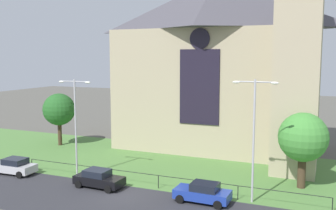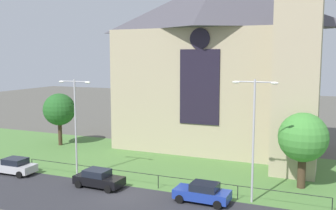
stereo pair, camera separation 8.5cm
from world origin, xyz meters
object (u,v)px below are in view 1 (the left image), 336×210
tree_left_far (59,110)px  streetlamp_near (75,116)px  parked_car_black (99,179)px  parked_car_blue (203,193)px  tree_right_near (303,138)px  church_building (220,62)px  parked_car_silver (14,166)px  streetlamp_far (254,126)px

tree_left_far → streetlamp_near: bearing=-45.7°
parked_car_black → parked_car_blue: 9.11m
tree_left_far → tree_right_near: tree_left_far is taller
streetlamp_near → parked_car_black: bearing=-25.4°
streetlamp_near → church_building: bearing=61.4°
parked_car_blue → parked_car_silver: bearing=1.0°
streetlamp_far → parked_car_blue: size_ratio=2.20×
church_building → parked_car_silver: 25.03m
tree_left_far → parked_car_blue: tree_left_far is taller
church_building → parked_car_blue: bearing=-78.5°
streetlamp_far → parked_car_silver: bearing=-176.2°
tree_left_far → parked_car_blue: 25.20m
parked_car_blue → streetlamp_far: bearing=-156.3°
tree_right_near → streetlamp_far: bearing=-123.2°
tree_right_near → streetlamp_near: (-19.08, -4.89, 1.35)m
tree_left_far → tree_right_near: size_ratio=1.01×
tree_right_near → streetlamp_far: (-3.19, -4.89, 1.55)m
tree_left_far → parked_car_blue: (22.16, -11.40, -3.70)m
streetlamp_near → parked_car_blue: (12.46, -1.44, -4.88)m
tree_left_far → parked_car_blue: bearing=-27.2°
tree_right_near → parked_car_black: tree_right_near is taller
parked_car_black → parked_car_blue: size_ratio=1.01×
parked_car_black → streetlamp_far: bearing=9.2°
tree_right_near → parked_car_blue: size_ratio=1.51×
church_building → tree_left_far: bearing=-161.2°
church_building → parked_car_black: size_ratio=6.10×
tree_right_near → parked_car_black: size_ratio=1.50×
tree_left_far → streetlamp_far: size_ratio=0.69×
tree_left_far → streetlamp_far: bearing=-21.3°
parked_car_silver → parked_car_blue: same height
parked_car_blue → tree_right_near: bearing=-135.4°
streetlamp_far → parked_car_silver: streetlamp_far is taller
tree_right_near → parked_car_black: (-15.73, -6.48, -3.53)m
streetlamp_near → parked_car_black: streetlamp_near is taller
parked_car_blue → streetlamp_near: bearing=-5.7°
parked_car_silver → parked_car_blue: size_ratio=1.00×
streetlamp_far → parked_car_blue: streetlamp_far is taller
streetlamp_far → streetlamp_near: bearing=180.0°
church_building → streetlamp_far: size_ratio=2.79×
tree_right_near → streetlamp_near: size_ratio=0.71×
tree_left_far → parked_car_blue: size_ratio=1.53×
church_building → streetlamp_far: church_building is taller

